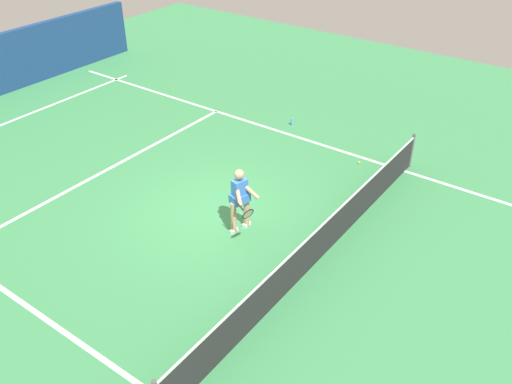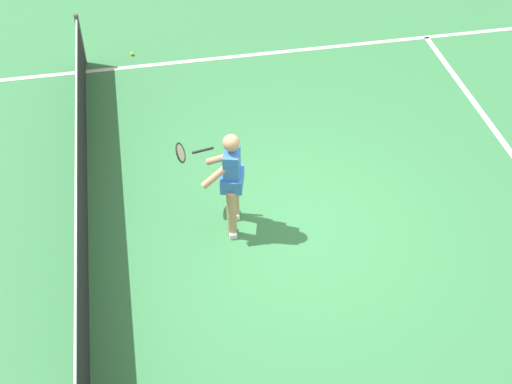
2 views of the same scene
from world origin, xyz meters
TOP-DOWN VIEW (x-y plane):
  - ground_plane at (0.00, 0.00)m, footprint 28.21×28.21m
  - baseline_marking at (0.00, -8.35)m, footprint 9.91×0.10m
  - service_line_marking at (0.00, -3.61)m, footprint 8.91×0.10m
  - sideline_left_marking at (-4.45, 0.00)m, footprint 0.10×19.70m
  - sideline_right_marking at (4.45, 0.00)m, footprint 0.10×19.70m
  - court_net at (0.00, 2.86)m, footprint 9.59×0.08m
  - tennis_player at (0.16, 0.90)m, footprint 0.94×0.89m
  - tennis_ball_near at (-4.11, 1.70)m, footprint 0.07×0.07m
  - water_bottle at (-5.04, -1.06)m, footprint 0.07×0.07m

SIDE VIEW (x-z plane):
  - ground_plane at x=0.00m, z-range 0.00..0.00m
  - baseline_marking at x=0.00m, z-range 0.00..0.01m
  - service_line_marking at x=0.00m, z-range 0.00..0.01m
  - sideline_left_marking at x=-4.45m, z-range 0.00..0.01m
  - sideline_right_marking at x=4.45m, z-range 0.00..0.01m
  - tennis_ball_near at x=-4.11m, z-range 0.00..0.07m
  - water_bottle at x=-5.04m, z-range 0.00..0.24m
  - court_net at x=0.00m, z-range -0.03..0.94m
  - tennis_player at x=0.16m, z-range 0.07..1.62m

